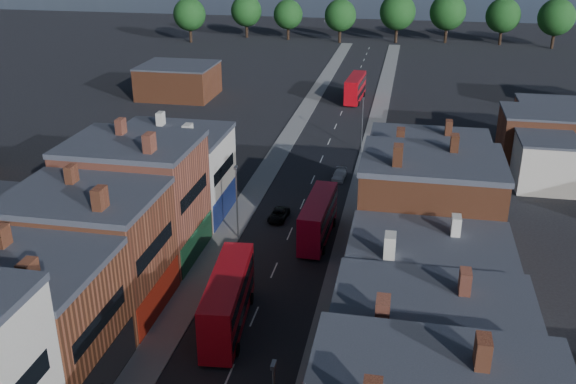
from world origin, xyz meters
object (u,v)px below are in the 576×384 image
at_px(bus_0, 228,299).
at_px(ped_3, 346,290).
at_px(car_3, 339,175).
at_px(car_2, 279,215).
at_px(bus_2, 355,88).
at_px(bus_1, 318,218).

height_order(bus_0, ped_3, bus_0).
bearing_deg(car_3, ped_3, -79.53).
relative_size(car_2, ped_3, 2.24).
distance_m(bus_0, bus_2, 74.92).
bearing_deg(bus_1, bus_2, 93.62).
xyz_separation_m(bus_1, car_2, (-5.03, 3.88, -1.88)).
bearing_deg(bus_0, bus_2, 82.12).
relative_size(bus_0, ped_3, 6.50).
bearing_deg(bus_0, car_2, 85.16).
bearing_deg(ped_3, bus_0, 108.93).
bearing_deg(ped_3, car_2, 16.79).
height_order(bus_1, car_3, bus_1).
xyz_separation_m(bus_2, car_3, (1.82, -40.11, -1.96)).
bearing_deg(car_2, bus_1, -33.90).
bearing_deg(car_3, bus_0, -95.65).
height_order(bus_1, ped_3, bus_1).
distance_m(bus_0, bus_1, 17.98).
height_order(bus_2, car_3, bus_2).
height_order(car_3, ped_3, ped_3).
relative_size(bus_1, car_3, 2.74).
bearing_deg(car_3, bus_1, -88.10).
bearing_deg(bus_2, ped_3, -81.78).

